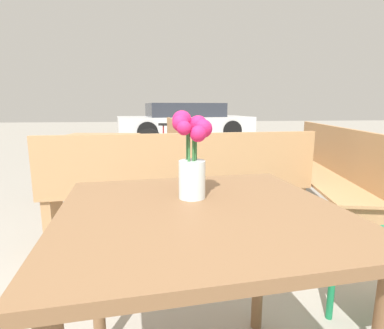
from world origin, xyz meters
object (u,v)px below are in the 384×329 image
object	(u,v)px
table_front	(201,243)
bench_near	(325,168)
flower_vase	(192,157)
table_back	(97,147)
bicycle	(173,147)
bench_far	(169,147)
parked_car	(184,121)
bench_middle	(182,184)

from	to	relation	value
table_front	bench_near	xyz separation A→B (m)	(1.38, 1.65, -0.14)
table_front	flower_vase	distance (m)	0.27
table_back	table_front	bearing A→B (deg)	-72.49
bench_near	bicycle	size ratio (longest dim) A/B	1.45
flower_vase	bench_far	world-z (taller)	flower_vase
table_front	flower_vase	bearing A→B (deg)	97.57
table_back	bench_far	bearing A→B (deg)	49.51
table_front	bench_far	bearing A→B (deg)	89.14
table_front	table_back	bearing A→B (deg)	107.51
flower_vase	bench_far	size ratio (longest dim) A/B	0.16
flower_vase	bench_near	size ratio (longest dim) A/B	0.14
table_back	bicycle	bearing A→B (deg)	64.74
table_back	parked_car	size ratio (longest dim) A/B	0.20
bench_far	table_back	size ratio (longest dim) A/B	2.07
table_back	parked_car	bearing A→B (deg)	76.87
parked_car	table_back	bearing A→B (deg)	-103.13
table_back	bench_middle	bearing A→B (deg)	-54.86
bench_near	parked_car	world-z (taller)	parked_car
bench_middle	table_back	distance (m)	1.37
bench_far	table_back	world-z (taller)	bench_far
flower_vase	bench_middle	world-z (taller)	flower_vase
table_front	bench_middle	world-z (taller)	bench_middle
bench_near	bicycle	world-z (taller)	bench_near
table_front	table_back	xyz separation A→B (m)	(-0.74, 2.35, -0.01)
bench_near	table_back	xyz separation A→B (m)	(-2.13, 0.71, 0.13)
flower_vase	bench_middle	distance (m)	1.19
parked_car	bicycle	bearing A→B (deg)	-97.78
parked_car	flower_vase	bearing A→B (deg)	-95.22
bench_far	table_back	xyz separation A→B (m)	(-0.79, -0.93, 0.14)
bench_near	bicycle	xyz separation A→B (m)	(-1.23, 2.60, -0.14)
table_front	bench_near	size ratio (longest dim) A/B	0.45
bench_far	bicycle	xyz separation A→B (m)	(0.10, 0.97, -0.13)
bicycle	table_back	bearing A→B (deg)	-115.26
parked_car	bench_near	bearing A→B (deg)	-85.34
table_front	parked_car	xyz separation A→B (m)	(0.79, 8.92, -0.07)
bench_far	bicycle	distance (m)	0.98
flower_vase	table_back	world-z (taller)	flower_vase
bench_near	bench_middle	world-z (taller)	same
table_back	parked_car	xyz separation A→B (m)	(1.53, 6.57, -0.06)
bench_middle	bicycle	bearing A→B (deg)	87.99
table_front	table_back	distance (m)	2.47
bench_near	bench_far	xyz separation A→B (m)	(-1.33, 1.63, -0.01)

